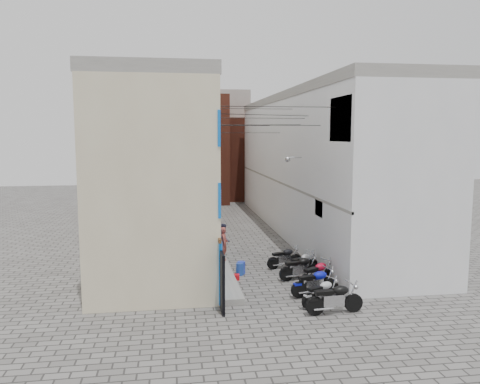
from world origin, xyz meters
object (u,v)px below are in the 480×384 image
motorcycle_a (335,297)px  water_jug_far (241,268)px  motorcycle_b (322,291)px  motorcycle_c (315,281)px  motorcycle_e (300,267)px  person_b (223,240)px  person_a (224,244)px  water_jug_near (240,269)px  motorcycle_f (303,262)px  red_crate (235,277)px  motorcycle_d (317,272)px  motorcycle_g (284,257)px

motorcycle_a → water_jug_far: (-2.57, 5.30, -0.34)m
motorcycle_b → motorcycle_c: (0.07, 1.06, 0.06)m
motorcycle_e → person_b: bearing=-153.9°
motorcycle_e → person_a: size_ratio=1.21×
motorcycle_e → water_jug_near: 2.76m
motorcycle_c → motorcycle_b: bearing=-16.1°
motorcycle_f → motorcycle_e: bearing=-53.3°
motorcycle_b → water_jug_far: (-2.38, 4.46, -0.26)m
person_a → water_jug_near: size_ratio=3.02×
water_jug_near → red_crate: 0.77m
water_jug_near → red_crate: bearing=-114.8°
motorcycle_d → motorcycle_f: bearing=153.1°
motorcycle_g → water_jug_near: size_ratio=3.43×
motorcycle_e → water_jug_near: bearing=-126.2°
motorcycle_d → person_b: bearing=-173.0°
motorcycle_b → person_b: person_b is taller
motorcycle_e → red_crate: motorcycle_e is taller
water_jug_near → motorcycle_a: bearing=-62.5°
motorcycle_g → motorcycle_b: bearing=-17.0°
motorcycle_b → motorcycle_e: bearing=154.2°
motorcycle_a → motorcycle_c: bearing=-180.0°
motorcycle_a → water_jug_far: bearing=-157.8°
motorcycle_d → motorcycle_g: 3.02m
motorcycle_e → motorcycle_a: bearing=-11.9°
person_b → motorcycle_d: bearing=-143.7°
motorcycle_a → red_crate: 5.37m
motorcycle_d → red_crate: bearing=-142.5°
water_jug_far → red_crate: (-0.41, -0.87, -0.16)m
motorcycle_d → water_jug_far: size_ratio=3.62×
motorcycle_g → water_jug_near: bearing=-88.4°
person_a → motorcycle_d: bearing=-129.7°
motorcycle_c → motorcycle_d: motorcycle_c is taller
motorcycle_b → motorcycle_a: bearing=-12.1°
motorcycle_g → red_crate: 3.08m
motorcycle_f → person_b: person_b is taller
motorcycle_a → person_a: bearing=-158.5°
water_jug_far → motorcycle_f: bearing=-8.2°
person_b → motorcycle_g: bearing=-122.0°
motorcycle_a → motorcycle_f: bearing=173.6°
motorcycle_g → person_b: size_ratio=1.13×
motorcycle_g → motorcycle_e: bearing=-12.0°
motorcycle_f → person_b: bearing=-158.6°
motorcycle_c → motorcycle_g: 4.09m
motorcycle_b → water_jug_near: bearing=-174.7°
motorcycle_f → red_crate: motorcycle_f is taller
motorcycle_c → red_crate: motorcycle_c is taller
motorcycle_c → motorcycle_g: motorcycle_c is taller
motorcycle_f → motorcycle_b: bearing=-35.2°
motorcycle_a → person_b: size_ratio=1.29×
motorcycle_g → red_crate: motorcycle_g is taller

